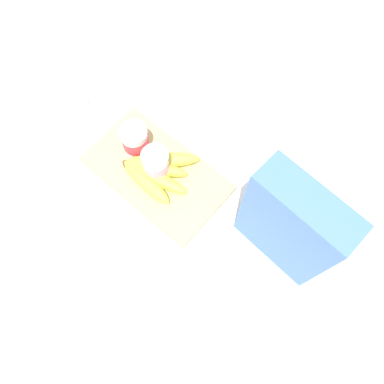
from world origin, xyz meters
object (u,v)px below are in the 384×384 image
object	(u,v)px
banana_bunch	(156,171)
yogurt_cup_front	(135,140)
spoon	(85,107)
cutting_board	(157,173)
cereal_box	(290,226)
yogurt_cup_back	(157,164)

from	to	relation	value
banana_bunch	yogurt_cup_front	bearing A→B (deg)	165.75
yogurt_cup_front	spoon	world-z (taller)	yogurt_cup_front
cutting_board	banana_bunch	xyz separation A→B (m)	(0.00, -0.00, 0.03)
cereal_box	spoon	bearing A→B (deg)	-173.37
yogurt_cup_back	yogurt_cup_front	bearing A→B (deg)	170.38
yogurt_cup_front	yogurt_cup_back	world-z (taller)	yogurt_cup_back
cereal_box	yogurt_cup_front	bearing A→B (deg)	-171.69
yogurt_cup_front	yogurt_cup_back	xyz separation A→B (m)	(0.09, -0.01, 0.01)
cereal_box	yogurt_cup_back	size ratio (longest dim) A/B	3.11
cutting_board	cereal_box	size ratio (longest dim) A/B	1.23
cutting_board	yogurt_cup_front	size ratio (longest dim) A/B	4.48
cereal_box	banana_bunch	size ratio (longest dim) A/B	1.54
cereal_box	yogurt_cup_back	bearing A→B (deg)	-168.00
cereal_box	banana_bunch	bearing A→B (deg)	-166.77
cereal_box	banana_bunch	distance (m)	0.35
banana_bunch	spoon	size ratio (longest dim) A/B	1.75
banana_bunch	cutting_board	bearing A→B (deg)	133.70
cutting_board	yogurt_cup_back	size ratio (longest dim) A/B	3.84
cutting_board	cereal_box	distance (m)	0.36
banana_bunch	yogurt_cup_back	bearing A→B (deg)	85.53
yogurt_cup_back	cutting_board	bearing A→B (deg)	-156.31
cereal_box	yogurt_cup_back	distance (m)	0.34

